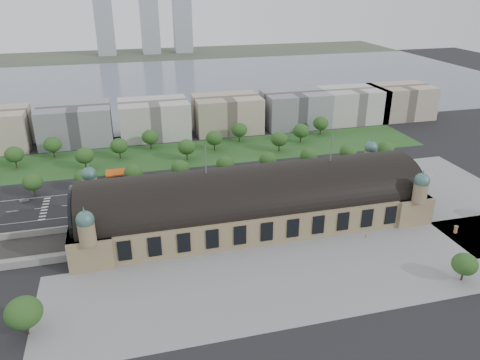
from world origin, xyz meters
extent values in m
plane|color=black|center=(0.00, 0.00, 0.00)|extent=(900.00, 900.00, 0.00)
cube|color=#908059|center=(0.00, 0.00, 6.00)|extent=(150.00, 40.00, 12.00)
cube|color=#908059|center=(-67.00, 0.00, 6.00)|extent=(16.00, 43.00, 12.00)
cube|color=#908059|center=(67.00, 0.00, 6.00)|extent=(16.00, 43.00, 12.00)
cylinder|color=black|center=(0.00, 0.00, 12.00)|extent=(144.00, 37.60, 37.60)
cylinder|color=black|center=(-73.00, 0.00, 14.00)|extent=(1.20, 32.00, 32.00)
cylinder|color=black|center=(73.00, 0.00, 14.00)|extent=(1.20, 32.00, 32.00)
cylinder|color=#908059|center=(-67.00, 21.00, 16.00)|extent=(6.00, 6.00, 8.00)
sphere|color=#446D66|center=(-67.00, 21.00, 21.50)|extent=(6.40, 6.40, 6.40)
cone|color=#446D66|center=(-67.00, 21.00, 25.50)|extent=(1.00, 1.00, 2.50)
cylinder|color=#908059|center=(67.00, 21.00, 16.00)|extent=(6.00, 6.00, 8.00)
sphere|color=#446D66|center=(67.00, 21.00, 21.50)|extent=(6.40, 6.40, 6.40)
cone|color=#446D66|center=(67.00, 21.00, 25.50)|extent=(1.00, 1.00, 2.50)
cylinder|color=#908059|center=(-67.00, -21.00, 16.00)|extent=(6.00, 6.00, 8.00)
sphere|color=#446D66|center=(-67.00, -21.00, 21.50)|extent=(6.40, 6.40, 6.40)
cone|color=#446D66|center=(-67.00, -21.00, 25.50)|extent=(1.00, 1.00, 2.50)
cylinder|color=#908059|center=(67.00, -21.00, 16.00)|extent=(6.00, 6.00, 8.00)
sphere|color=#446D66|center=(67.00, -21.00, 21.50)|extent=(6.40, 6.40, 6.40)
cone|color=#446D66|center=(67.00, -21.00, 25.50)|extent=(1.00, 1.00, 2.50)
cylinder|color=#59595B|center=(-20.00, 0.00, 31.50)|extent=(0.50, 0.50, 12.00)
cylinder|color=#59595B|center=(35.00, 0.00, 31.50)|extent=(0.50, 0.50, 12.00)
cube|color=gray|center=(10.00, -44.00, 0.00)|extent=(190.00, 48.00, 0.12)
cube|color=gray|center=(103.00, 0.00, 0.00)|extent=(56.00, 100.00, 0.12)
cube|color=black|center=(-20.00, 38.00, 0.00)|extent=(260.00, 26.00, 0.10)
cube|color=#255120|center=(-15.00, 93.00, 0.00)|extent=(300.00, 45.00, 0.10)
cube|color=#D54C0C|center=(-55.00, 62.00, 4.70)|extent=(14.00, 9.00, 0.70)
cube|color=#59595B|center=(-53.00, 68.00, 1.60)|extent=(7.00, 5.00, 3.20)
cylinder|color=#59595B|center=(-60.50, 65.20, 2.20)|extent=(0.50, 0.50, 4.40)
cylinder|color=#59595B|center=(-49.50, 65.20, 2.20)|extent=(0.50, 0.50, 4.40)
cylinder|color=#59595B|center=(-60.50, 58.80, 2.20)|extent=(0.50, 0.50, 4.40)
cylinder|color=#59595B|center=(-49.50, 58.80, 2.20)|extent=(0.50, 0.50, 4.40)
cube|color=slate|center=(0.00, 298.00, 0.00)|extent=(700.00, 320.00, 0.08)
cube|color=#44513D|center=(0.00, 498.00, 0.00)|extent=(700.00, 120.00, 0.14)
cube|color=#9EA8B2|center=(-60.00, 508.00, 40.00)|extent=(24.00, 24.00, 80.00)
cube|color=#9EA8B2|center=(0.00, 508.00, 42.50)|extent=(24.00, 24.00, 85.00)
cube|color=#9EA8B2|center=(45.00, 508.00, 37.50)|extent=(24.00, 24.00, 75.00)
cube|color=gray|center=(-80.00, 133.00, 12.00)|extent=(45.00, 32.00, 24.00)
cube|color=beige|center=(-30.00, 133.00, 12.00)|extent=(45.00, 32.00, 24.00)
cube|color=#C0AC96|center=(20.00, 133.00, 12.00)|extent=(45.00, 32.00, 24.00)
cube|color=gray|center=(70.00, 133.00, 12.00)|extent=(45.00, 32.00, 24.00)
cube|color=beige|center=(115.00, 133.00, 12.00)|extent=(45.00, 32.00, 24.00)
cube|color=#C0AC96|center=(155.00, 133.00, 12.00)|extent=(45.00, 32.00, 24.00)
cylinder|color=#2D2116|center=(-96.00, 53.00, 2.16)|extent=(0.70, 0.70, 4.32)
ellipsoid|color=#224418|center=(-96.00, 53.00, 7.44)|extent=(9.60, 9.60, 8.16)
cylinder|color=#2D2116|center=(-72.00, 53.00, 2.16)|extent=(0.70, 0.70, 4.32)
ellipsoid|color=#224418|center=(-72.00, 53.00, 7.44)|extent=(9.60, 9.60, 8.16)
cylinder|color=#2D2116|center=(-48.00, 53.00, 2.16)|extent=(0.70, 0.70, 4.32)
ellipsoid|color=#224418|center=(-48.00, 53.00, 7.44)|extent=(9.60, 9.60, 8.16)
cylinder|color=#2D2116|center=(-24.00, 53.00, 2.16)|extent=(0.70, 0.70, 4.32)
ellipsoid|color=#224418|center=(-24.00, 53.00, 7.44)|extent=(9.60, 9.60, 8.16)
cylinder|color=#2D2116|center=(0.00, 53.00, 2.16)|extent=(0.70, 0.70, 4.32)
ellipsoid|color=#224418|center=(0.00, 53.00, 7.44)|extent=(9.60, 9.60, 8.16)
cylinder|color=#2D2116|center=(24.00, 53.00, 2.16)|extent=(0.70, 0.70, 4.32)
ellipsoid|color=#224418|center=(24.00, 53.00, 7.44)|extent=(9.60, 9.60, 8.16)
cylinder|color=#2D2116|center=(48.00, 53.00, 2.16)|extent=(0.70, 0.70, 4.32)
ellipsoid|color=#224418|center=(48.00, 53.00, 7.44)|extent=(9.60, 9.60, 8.16)
cylinder|color=#2D2116|center=(72.00, 53.00, 2.16)|extent=(0.70, 0.70, 4.32)
ellipsoid|color=#224418|center=(72.00, 53.00, 7.44)|extent=(9.60, 9.60, 8.16)
cylinder|color=#2D2116|center=(96.00, 53.00, 2.16)|extent=(0.70, 0.70, 4.32)
ellipsoid|color=#224418|center=(96.00, 53.00, 7.44)|extent=(9.60, 9.60, 8.16)
cylinder|color=#2D2116|center=(-111.00, 95.00, 2.34)|extent=(0.70, 0.70, 4.68)
ellipsoid|color=#224418|center=(-111.00, 95.00, 8.06)|extent=(10.40, 10.40, 8.84)
cylinder|color=#2D2116|center=(-92.00, 107.00, 2.34)|extent=(0.70, 0.70, 4.68)
ellipsoid|color=#224418|center=(-92.00, 107.00, 8.06)|extent=(10.40, 10.40, 8.84)
cylinder|color=#2D2116|center=(-73.00, 83.00, 2.34)|extent=(0.70, 0.70, 4.68)
ellipsoid|color=#224418|center=(-73.00, 83.00, 8.06)|extent=(10.40, 10.40, 8.84)
cylinder|color=#2D2116|center=(-54.00, 95.00, 2.34)|extent=(0.70, 0.70, 4.68)
ellipsoid|color=#224418|center=(-54.00, 95.00, 8.06)|extent=(10.40, 10.40, 8.84)
cylinder|color=#2D2116|center=(-35.00, 107.00, 2.34)|extent=(0.70, 0.70, 4.68)
ellipsoid|color=#224418|center=(-35.00, 107.00, 8.06)|extent=(10.40, 10.40, 8.84)
cylinder|color=#2D2116|center=(-16.00, 83.00, 2.34)|extent=(0.70, 0.70, 4.68)
ellipsoid|color=#224418|center=(-16.00, 83.00, 8.06)|extent=(10.40, 10.40, 8.84)
cylinder|color=#2D2116|center=(3.00, 95.00, 2.34)|extent=(0.70, 0.70, 4.68)
ellipsoid|color=#224418|center=(3.00, 95.00, 8.06)|extent=(10.40, 10.40, 8.84)
cylinder|color=#2D2116|center=(22.00, 107.00, 2.34)|extent=(0.70, 0.70, 4.68)
ellipsoid|color=#224418|center=(22.00, 107.00, 8.06)|extent=(10.40, 10.40, 8.84)
cylinder|color=#2D2116|center=(41.00, 83.00, 2.34)|extent=(0.70, 0.70, 4.68)
ellipsoid|color=#224418|center=(41.00, 83.00, 8.06)|extent=(10.40, 10.40, 8.84)
cylinder|color=#2D2116|center=(60.00, 95.00, 2.34)|extent=(0.70, 0.70, 4.68)
ellipsoid|color=#224418|center=(60.00, 95.00, 8.06)|extent=(10.40, 10.40, 8.84)
cylinder|color=#2D2116|center=(79.00, 107.00, 2.34)|extent=(0.70, 0.70, 4.68)
ellipsoid|color=#224418|center=(79.00, 107.00, 8.06)|extent=(10.40, 10.40, 8.84)
cylinder|color=#2D2116|center=(-85.00, -50.00, 2.34)|extent=(0.70, 0.70, 4.68)
ellipsoid|color=#224418|center=(-85.00, -50.00, 8.06)|extent=(11.00, 11.00, 9.35)
cylinder|color=#2D2116|center=(60.00, -60.00, 1.98)|extent=(0.70, 0.70, 3.96)
ellipsoid|color=#224418|center=(60.00, -60.00, 6.82)|extent=(9.00, 9.00, 7.65)
imported|color=gray|center=(-100.26, 47.77, 0.70)|extent=(4.39, 1.95, 1.40)
imported|color=black|center=(-70.12, 37.17, 0.74)|extent=(5.40, 2.66, 1.48)
imported|color=maroon|center=(-42.98, 41.79, 0.66)|extent=(4.71, 2.31, 1.32)
imported|color=#211B4B|center=(-11.35, 29.91, 0.74)|extent=(4.46, 2.02, 1.49)
imported|color=slate|center=(57.29, 48.57, 0.69)|extent=(4.34, 2.00, 1.38)
imported|color=silver|center=(60.22, 31.72, 0.76)|extent=(5.62, 2.83, 1.52)
imported|color=black|center=(-75.61, 25.00, 0.80)|extent=(5.13, 3.72, 1.61)
imported|color=maroon|center=(-69.38, 24.09, 0.72)|extent=(5.69, 4.80, 1.45)
imported|color=#1B1E4B|center=(-52.38, 21.00, 0.81)|extent=(5.93, 4.93, 1.62)
imported|color=#5A5B62|center=(-66.75, 23.75, 0.68)|extent=(4.29, 3.32, 1.37)
imported|color=silver|center=(-47.93, 21.00, 0.67)|extent=(4.28, 2.89, 1.33)
imported|color=gray|center=(-30.84, 21.00, 0.70)|extent=(5.51, 4.59, 1.40)
imported|color=black|center=(-38.66, 21.00, 0.68)|extent=(5.03, 3.86, 1.36)
imported|color=#B2321C|center=(-0.88, 32.00, 1.48)|extent=(10.64, 2.58, 2.96)
imported|color=silver|center=(-9.94, 32.00, 1.72)|extent=(12.58, 4.13, 3.44)
imported|color=silver|center=(38.20, 32.00, 1.52)|extent=(11.08, 3.35, 3.04)
cylinder|color=#BA3A2E|center=(80.00, -30.71, 1.53)|extent=(1.43, 1.43, 3.06)
cylinder|color=#59595B|center=(80.00, -30.71, 3.16)|extent=(1.73, 1.73, 0.25)
imported|color=gray|center=(41.31, -25.15, 0.77)|extent=(0.86, 0.67, 1.55)
imported|color=gray|center=(71.29, -47.89, 0.94)|extent=(0.72, 0.82, 1.88)
camera|label=1|loc=(-51.28, -173.43, 99.27)|focal=35.00mm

